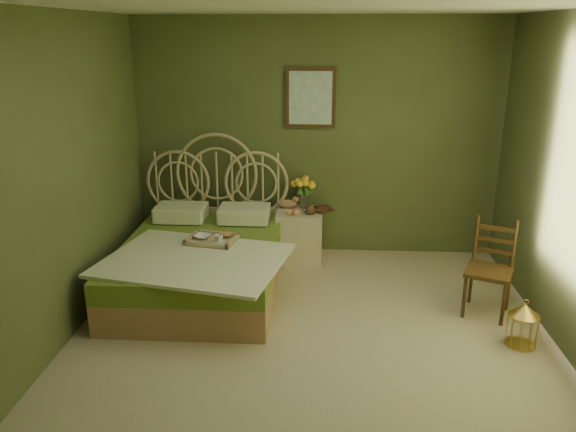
# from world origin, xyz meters

# --- Properties ---
(floor) EXTENTS (4.50, 4.50, 0.00)m
(floor) POSITION_xyz_m (0.00, 0.00, 0.00)
(floor) COLOR #C3B68D
(floor) RESTS_ON ground
(ceiling) EXTENTS (4.50, 4.50, 0.00)m
(ceiling) POSITION_xyz_m (0.00, 0.00, 2.60)
(ceiling) COLOR silver
(ceiling) RESTS_ON wall_back
(wall_back) EXTENTS (4.00, 0.00, 4.00)m
(wall_back) POSITION_xyz_m (0.00, 2.25, 1.30)
(wall_back) COLOR #576535
(wall_back) RESTS_ON floor
(wall_left) EXTENTS (0.00, 4.50, 4.50)m
(wall_left) POSITION_xyz_m (-2.00, 0.00, 1.30)
(wall_left) COLOR #576535
(wall_left) RESTS_ON floor
(wall_art) EXTENTS (0.54, 0.04, 0.64)m
(wall_art) POSITION_xyz_m (-0.07, 2.22, 1.75)
(wall_art) COLOR #31200D
(wall_art) RESTS_ON wall_back
(bed) EXTENTS (1.75, 2.21, 1.37)m
(bed) POSITION_xyz_m (-1.10, 1.15, 0.30)
(bed) COLOR tan
(bed) RESTS_ON floor
(nightstand) EXTENTS (0.50, 0.50, 0.98)m
(nightstand) POSITION_xyz_m (-0.17, 1.99, 0.35)
(nightstand) COLOR beige
(nightstand) RESTS_ON floor
(chair) EXTENTS (0.50, 0.50, 0.86)m
(chair) POSITION_xyz_m (1.56, 0.83, 0.48)
(chair) COLOR #31200D
(chair) RESTS_ON floor
(birdcage) EXTENTS (0.24, 0.24, 0.37)m
(birdcage) POSITION_xyz_m (1.70, 0.23, 0.18)
(birdcage) COLOR gold
(birdcage) RESTS_ON floor
(book_lower) EXTENTS (0.26, 0.30, 0.02)m
(book_lower) POSITION_xyz_m (0.01, 2.00, 0.56)
(book_lower) COLOR #381E0F
(book_lower) RESTS_ON nightstand
(book_upper) EXTENTS (0.20, 0.24, 0.02)m
(book_upper) POSITION_xyz_m (0.01, 2.00, 0.58)
(book_upper) COLOR #472819
(book_upper) RESTS_ON nightstand
(cereal_bowl) EXTENTS (0.18, 0.18, 0.04)m
(cereal_bowl) POSITION_xyz_m (-1.08, 1.12, 0.55)
(cereal_bowl) COLOR white
(cereal_bowl) RESTS_ON bed
(coffee_cup) EXTENTS (0.10, 0.10, 0.08)m
(coffee_cup) POSITION_xyz_m (-0.90, 1.01, 0.57)
(coffee_cup) COLOR white
(coffee_cup) RESTS_ON bed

